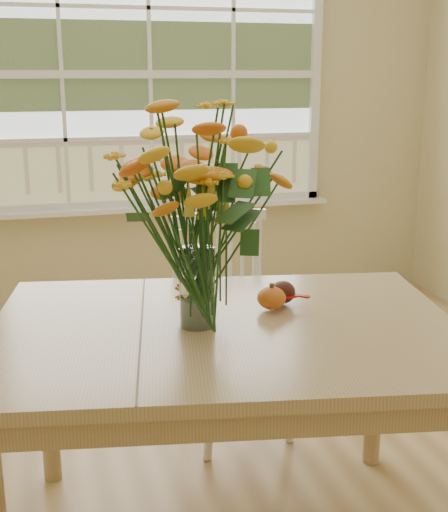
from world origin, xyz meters
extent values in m
cube|color=#A78250|center=(0.00, 0.00, -0.01)|extent=(4.00, 4.50, 0.01)
cube|color=#D7C189|center=(0.00, 2.25, 1.35)|extent=(4.00, 0.02, 2.70)
cube|color=silver|center=(0.00, 2.23, 1.55)|extent=(2.20, 0.00, 1.60)
cube|color=white|center=(0.00, 2.18, 0.69)|extent=(2.42, 0.12, 0.03)
cube|color=tan|center=(-0.19, -0.30, 0.77)|extent=(1.63, 1.29, 0.04)
cube|color=tan|center=(-0.19, -0.30, 0.70)|extent=(1.49, 1.15, 0.10)
cylinder|color=tan|center=(-0.75, 0.24, 0.37)|extent=(0.07, 0.07, 0.75)
cylinder|color=tan|center=(0.52, 0.02, 0.37)|extent=(0.07, 0.07, 0.75)
cube|color=white|center=(0.04, 0.41, 0.45)|extent=(0.49, 0.48, 0.05)
cube|color=white|center=(0.02, 0.58, 0.70)|extent=(0.44, 0.10, 0.50)
cylinder|color=white|center=(-0.11, 0.23, 0.21)|extent=(0.04, 0.04, 0.43)
cylinder|color=white|center=(-0.15, 0.55, 0.21)|extent=(0.04, 0.04, 0.43)
cylinder|color=white|center=(0.23, 0.28, 0.21)|extent=(0.04, 0.04, 0.43)
cylinder|color=white|center=(0.19, 0.59, 0.21)|extent=(0.04, 0.04, 0.43)
cylinder|color=white|center=(-0.27, -0.28, 0.91)|extent=(0.11, 0.11, 0.25)
ellipsoid|color=#D45C19|center=(0.00, -0.20, 0.83)|extent=(0.10, 0.10, 0.08)
cylinder|color=#CCB78C|center=(-0.27, -0.20, 0.80)|extent=(0.07, 0.07, 0.01)
ellipsoid|color=brown|center=(-0.27, -0.20, 0.83)|extent=(0.10, 0.10, 0.07)
ellipsoid|color=#38160F|center=(0.05, -0.16, 0.83)|extent=(0.09, 0.09, 0.08)
camera|label=1|loc=(-0.72, -2.25, 1.56)|focal=48.00mm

